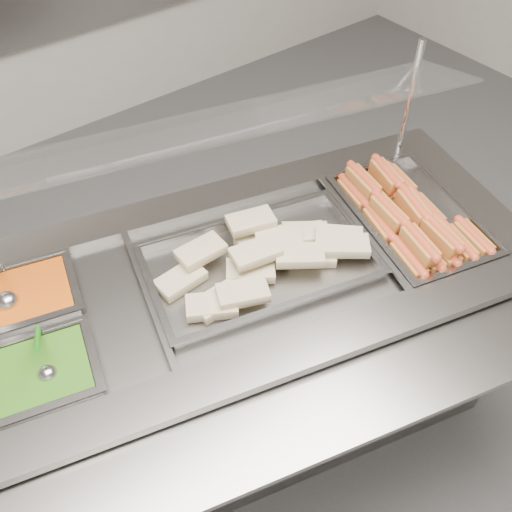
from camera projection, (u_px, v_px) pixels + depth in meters
ground at (296, 479)px, 2.02m from camera, size 6.00×6.00×0.00m
steam_counter at (244, 348)px, 1.92m from camera, size 1.86×1.17×0.82m
tray_rail at (314, 411)px, 1.36m from camera, size 1.65×0.73×0.05m
sneeze_guard at (211, 129)px, 1.50m from camera, size 1.53×0.64×0.40m
pan_hotdogs at (409, 222)px, 1.80m from camera, size 0.43×0.57×0.09m
pan_wraps at (259, 266)px, 1.65m from camera, size 0.69×0.51×0.06m
pan_beans at (25, 303)px, 1.57m from camera, size 0.32×0.28×0.09m
pan_peas at (40, 380)px, 1.40m from camera, size 0.32×0.28×0.09m
hotdogs_in_buns at (406, 216)px, 1.76m from camera, size 0.33×0.52×0.11m
tortilla_wraps at (267, 256)px, 1.63m from camera, size 0.59×0.36×0.08m
ladle at (7, 300)px, 1.52m from camera, size 0.07×0.17×0.14m
serving_spoon at (46, 368)px, 1.38m from camera, size 0.07×0.16×0.12m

